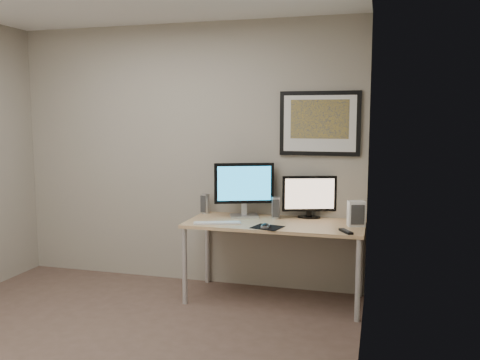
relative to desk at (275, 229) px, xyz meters
The scene contains 13 objects.
floor 1.81m from the desk, 126.53° to the right, with size 3.60×3.60×0.00m, color #4E3C31.
room 1.66m from the desk, 137.99° to the right, with size 3.60×3.60×3.60m.
desk is the anchor object (origin of this frame).
framed_art 1.07m from the desk, 43.46° to the left, with size 0.75×0.04×0.60m.
monitor_large 0.52m from the desk, 153.03° to the left, with size 0.54×0.27×0.52m.
monitor_tv 0.48m from the desk, 45.82° to the left, with size 0.50×0.19×0.40m.
speaker_left 0.81m from the desk, 162.10° to the left, with size 0.08×0.08×0.20m, color silver.
speaker_right 0.25m from the desk, 98.98° to the left, with size 0.08×0.08×0.20m, color silver.
keyboard 0.53m from the desk, 158.29° to the right, with size 0.42×0.11×0.01m, color silver.
mousepad 0.24m from the desk, 94.91° to the right, with size 0.25×0.22×0.00m, color black.
mouse 0.27m from the desk, 97.50° to the right, with size 0.06×0.10×0.04m, color black.
remote 0.70m from the desk, 21.05° to the right, with size 0.05×0.18×0.02m, color black.
fan_unit 0.74m from the desk, ahead, with size 0.14×0.11×0.22m, color silver.
Camera 1 is at (1.90, -3.10, 1.67)m, focal length 38.00 mm.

